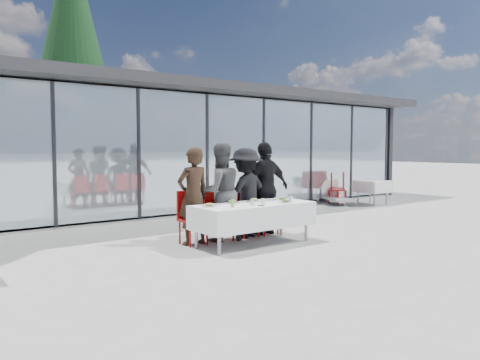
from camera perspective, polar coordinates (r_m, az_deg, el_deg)
name	(u,v)px	position (r m, az deg, el deg)	size (l,w,h in m)	color
ground	(281,244)	(8.70, 5.00, -7.73)	(90.00, 90.00, 0.00)	#A4A19B
pavilion	(164,136)	(16.40, -9.21, 5.28)	(14.80, 8.80, 3.44)	gray
dining_table	(253,215)	(8.50, 1.65, -4.31)	(2.26, 0.96, 0.75)	white
diner_a	(193,196)	(8.49, -5.73, -1.97)	(0.65, 0.65, 1.77)	#322116
diner_chair_a	(191,215)	(8.61, -6.03, -4.22)	(0.44, 0.44, 0.97)	#BD0D0C
diner_b	(220,192)	(8.81, -2.48, -1.49)	(0.90, 0.90, 1.85)	#4C4C4C
diner_chair_b	(217,212)	(8.93, -2.80, -3.91)	(0.44, 0.44, 0.97)	#BD0D0C
diner_c	(246,193)	(9.18, 0.69, -1.56)	(1.13, 1.13, 1.75)	black
diner_chair_c	(243,209)	(9.29, 0.34, -3.60)	(0.44, 0.44, 0.97)	#BD0D0C
diner_d	(266,188)	(9.50, 3.14, -1.01)	(1.10, 1.10, 1.88)	black
diner_chair_d	(263,207)	(9.61, 2.79, -3.35)	(0.44, 0.44, 0.97)	#BD0D0C
plate_a	(209,206)	(8.01, -3.74, -3.12)	(0.28, 0.28, 0.07)	silver
plate_b	(232,202)	(8.46, -0.97, -2.73)	(0.28, 0.28, 0.07)	silver
plate_c	(254,200)	(8.76, 1.71, -2.50)	(0.28, 0.28, 0.07)	silver
plate_d	(282,199)	(9.05, 5.20, -2.31)	(0.28, 0.28, 0.07)	silver
plate_extra	(286,201)	(8.65, 5.61, -2.60)	(0.28, 0.28, 0.07)	silver
juice_bottle	(232,203)	(7.92, -0.93, -2.85)	(0.06, 0.06, 0.14)	#8DB44B
drinking_glasses	(269,201)	(8.47, 3.57, -2.55)	(1.06, 0.14, 0.10)	silver
folded_eyeglasses	(261,205)	(8.14, 2.61, -3.12)	(0.14, 0.03, 0.01)	black
spare_table_right	(372,187)	(15.01, 15.84, -0.78)	(0.86, 0.86, 0.74)	white
spare_chair_a	(335,187)	(14.84, 11.49, -0.83)	(0.62, 0.62, 0.97)	#BD0D0C
spare_chair_b	(340,186)	(15.23, 12.07, -0.71)	(0.62, 0.62, 0.97)	#BD0D0C
lounger	(334,195)	(15.02, 11.43, -1.84)	(1.10, 1.46, 0.72)	white
conifer_tree	(72,42)	(20.70, -19.76, 15.53)	(4.00, 4.00, 10.50)	#382316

